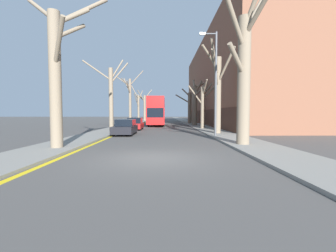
# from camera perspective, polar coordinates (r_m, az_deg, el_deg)

# --- Properties ---
(ground_plane) EXTENTS (300.00, 300.00, 0.00)m
(ground_plane) POSITION_cam_1_polar(r_m,az_deg,el_deg) (9.43, -3.69, -8.22)
(ground_plane) COLOR #4C4947
(sidewalk_left) EXTENTS (2.79, 120.00, 0.12)m
(sidewalk_left) POSITION_cam_1_polar(r_m,az_deg,el_deg) (59.57, -6.50, 1.31)
(sidewalk_left) COLOR gray
(sidewalk_left) RESTS_ON ground
(sidewalk_right) EXTENTS (2.79, 120.00, 0.12)m
(sidewalk_right) POSITION_cam_1_polar(r_m,az_deg,el_deg) (59.48, 4.11, 1.32)
(sidewalk_right) COLOR gray
(sidewalk_right) RESTS_ON ground
(building_facade_right) EXTENTS (10.08, 42.01, 14.57)m
(building_facade_right) POSITION_cam_1_polar(r_m,az_deg,el_deg) (41.94, 15.31, 10.38)
(building_facade_right) COLOR brown
(building_facade_right) RESTS_ON ground
(kerb_line_stripe) EXTENTS (0.24, 120.00, 0.01)m
(kerb_line_stripe) POSITION_cam_1_polar(r_m,az_deg,el_deg) (59.43, -4.99, 1.26)
(kerb_line_stripe) COLOR yellow
(kerb_line_stripe) RESTS_ON ground
(street_tree_left_0) EXTENTS (4.48, 3.29, 8.41)m
(street_tree_left_0) POSITION_cam_1_polar(r_m,az_deg,el_deg) (13.14, -26.36, 12.61)
(street_tree_left_0) COLOR #7A6B56
(street_tree_left_0) RESTS_ON ground
(street_tree_left_1) EXTENTS (4.69, 2.08, 7.71)m
(street_tree_left_1) POSITION_cam_1_polar(r_m,az_deg,el_deg) (24.48, -14.30, 7.62)
(street_tree_left_1) COLOR #7A6B56
(street_tree_left_1) RESTS_ON ground
(street_tree_left_2) EXTENTS (3.88, 3.58, 8.90)m
(street_tree_left_2) POSITION_cam_1_polar(r_m,az_deg,el_deg) (35.82, -9.65, 6.81)
(street_tree_left_2) COLOR #7A6B56
(street_tree_left_2) RESTS_ON ground
(street_tree_left_3) EXTENTS (2.61, 3.22, 8.04)m
(street_tree_left_3) POSITION_cam_1_polar(r_m,az_deg,el_deg) (48.36, -7.58, 4.90)
(street_tree_left_3) COLOR #7A6B56
(street_tree_left_3) RESTS_ON ground
(street_tree_left_4) EXTENTS (3.99, 3.29, 8.42)m
(street_tree_left_4) POSITION_cam_1_polar(r_m,az_deg,el_deg) (59.80, -6.00, 5.07)
(street_tree_left_4) COLOR #7A6B56
(street_tree_left_4) RESTS_ON ground
(street_tree_right_0) EXTENTS (3.18, 2.96, 9.73)m
(street_tree_right_0) POSITION_cam_1_polar(r_m,az_deg,el_deg) (13.71, 18.87, 13.21)
(street_tree_right_0) COLOR #7A6B56
(street_tree_right_0) RESTS_ON ground
(street_tree_right_1) EXTENTS (2.82, 4.00, 8.02)m
(street_tree_right_1) POSITION_cam_1_polar(r_m,az_deg,el_deg) (20.72, 12.47, 9.09)
(street_tree_right_1) COLOR #7A6B56
(street_tree_right_1) RESTS_ON ground
(street_tree_right_2) EXTENTS (4.15, 2.37, 6.04)m
(street_tree_right_2) POSITION_cam_1_polar(r_m,az_deg,el_deg) (27.73, 8.91, 5.38)
(street_tree_right_2) COLOR #7A6B56
(street_tree_right_2) RESTS_ON ground
(street_tree_right_3) EXTENTS (2.05, 3.90, 7.38)m
(street_tree_right_3) POSITION_cam_1_polar(r_m,az_deg,el_deg) (35.53, 6.88, 5.82)
(street_tree_right_3) COLOR #7A6B56
(street_tree_right_3) RESTS_ON ground
(street_tree_right_4) EXTENTS (4.24, 3.05, 7.30)m
(street_tree_right_4) POSITION_cam_1_polar(r_m,az_deg,el_deg) (42.77, 5.50, 5.22)
(street_tree_right_4) COLOR #7A6B56
(street_tree_right_4) RESTS_ON ground
(double_decker_bus) EXTENTS (2.57, 11.39, 4.36)m
(double_decker_bus) POSITION_cam_1_polar(r_m,az_deg,el_deg) (36.55, -2.88, 4.02)
(double_decker_bus) COLOR red
(double_decker_bus) RESTS_ON ground
(parked_car_0) EXTENTS (1.73, 4.32, 1.37)m
(parked_car_0) POSITION_cam_1_polar(r_m,az_deg,el_deg) (20.42, -10.78, -0.36)
(parked_car_0) COLOR black
(parked_car_0) RESTS_ON ground
(parked_car_1) EXTENTS (1.75, 4.10, 1.42)m
(parked_car_1) POSITION_cam_1_polar(r_m,az_deg,el_deg) (26.73, -8.39, 0.49)
(parked_car_1) COLOR maroon
(parked_car_1) RESTS_ON ground
(lamp_post) EXTENTS (1.40, 0.20, 8.30)m
(lamp_post) POSITION_cam_1_polar(r_m,az_deg,el_deg) (18.57, 11.78, 11.57)
(lamp_post) COLOR #4C4F54
(lamp_post) RESTS_ON ground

